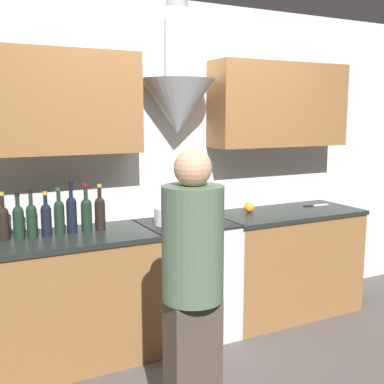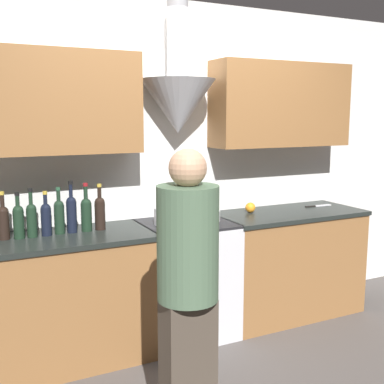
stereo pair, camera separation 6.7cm
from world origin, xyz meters
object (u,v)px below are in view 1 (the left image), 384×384
(wine_bottle_4, at_px, (46,218))
(mixing_bowl, at_px, (204,216))
(wine_bottle_6, at_px, (72,212))
(stock_pot, at_px, (168,216))
(wine_bottle_3, at_px, (32,219))
(wine_bottle_8, at_px, (100,211))
(stove_range, at_px, (186,278))
(wine_bottle_2, at_px, (18,220))
(person_foreground_left, at_px, (193,290))
(wine_bottle_5, at_px, (59,215))
(wine_bottle_7, at_px, (86,213))
(wine_bottle_1, at_px, (3,221))
(orange_fruit, at_px, (249,207))

(wine_bottle_4, bearing_deg, mixing_bowl, -3.17)
(wine_bottle_6, relative_size, stock_pot, 1.78)
(wine_bottle_4, relative_size, mixing_bowl, 1.23)
(wine_bottle_3, relative_size, wine_bottle_8, 1.00)
(wine_bottle_8, xyz_separation_m, mixing_bowl, (0.80, -0.07, -0.09))
(stove_range, height_order, wine_bottle_6, wine_bottle_6)
(wine_bottle_2, xyz_separation_m, person_foreground_left, (0.63, -1.27, -0.16))
(wine_bottle_5, height_order, wine_bottle_7, wine_bottle_7)
(wine_bottle_8, bearing_deg, wine_bottle_4, -178.58)
(wine_bottle_5, bearing_deg, mixing_bowl, -4.18)
(wine_bottle_1, distance_m, wine_bottle_7, 0.55)
(wine_bottle_4, bearing_deg, wine_bottle_8, 1.42)
(orange_fruit, bearing_deg, wine_bottle_8, -178.46)
(stock_pot, bearing_deg, wine_bottle_4, 176.50)
(wine_bottle_5, distance_m, stock_pot, 0.79)
(stove_range, xyz_separation_m, wine_bottle_3, (-1.12, 0.05, 0.58))
(wine_bottle_3, height_order, wine_bottle_8, wine_bottle_3)
(wine_bottle_2, xyz_separation_m, orange_fruit, (1.85, 0.05, -0.08))
(wine_bottle_5, bearing_deg, stock_pot, -4.94)
(wine_bottle_5, relative_size, person_foreground_left, 0.21)
(stove_range, distance_m, wine_bottle_8, 0.87)
(wine_bottle_8, distance_m, person_foreground_left, 1.30)
(wine_bottle_1, bearing_deg, orange_fruit, 0.77)
(mixing_bowl, relative_size, person_foreground_left, 0.16)
(wine_bottle_2, xyz_separation_m, wine_bottle_8, (0.55, 0.01, 0.01))
(wine_bottle_4, bearing_deg, wine_bottle_6, 3.62)
(wine_bottle_6, distance_m, wine_bottle_7, 0.10)
(wine_bottle_5, distance_m, person_foreground_left, 1.35)
(wine_bottle_3, height_order, stock_pot, wine_bottle_3)
(stove_range, xyz_separation_m, wine_bottle_8, (-0.65, 0.07, 0.58))
(stock_pot, bearing_deg, wine_bottle_1, 176.43)
(stove_range, relative_size, orange_fruit, 10.62)
(wine_bottle_5, bearing_deg, wine_bottle_4, -171.05)
(orange_fruit, bearing_deg, wine_bottle_3, -178.47)
(wine_bottle_5, distance_m, wine_bottle_8, 0.29)
(wine_bottle_6, height_order, stock_pot, wine_bottle_6)
(wine_bottle_3, relative_size, stock_pot, 1.63)
(wine_bottle_6, height_order, wine_bottle_7, wine_bottle_6)
(wine_bottle_2, distance_m, wine_bottle_6, 0.35)
(wine_bottle_1, bearing_deg, wine_bottle_8, -0.77)
(stove_range, height_order, stock_pot, stock_pot)
(wine_bottle_7, xyz_separation_m, wine_bottle_8, (0.10, 0.00, -0.00))
(wine_bottle_3, distance_m, orange_fruit, 1.77)
(wine_bottle_5, distance_m, wine_bottle_6, 0.09)
(stove_range, relative_size, wine_bottle_6, 2.50)
(wine_bottle_2, xyz_separation_m, stock_pot, (1.05, -0.05, -0.06))
(wine_bottle_1, relative_size, wine_bottle_3, 0.96)
(wine_bottle_6, bearing_deg, wine_bottle_3, -176.99)
(wine_bottle_8, relative_size, mixing_bowl, 1.33)
(stove_range, xyz_separation_m, wine_bottle_7, (-0.75, 0.06, 0.58))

